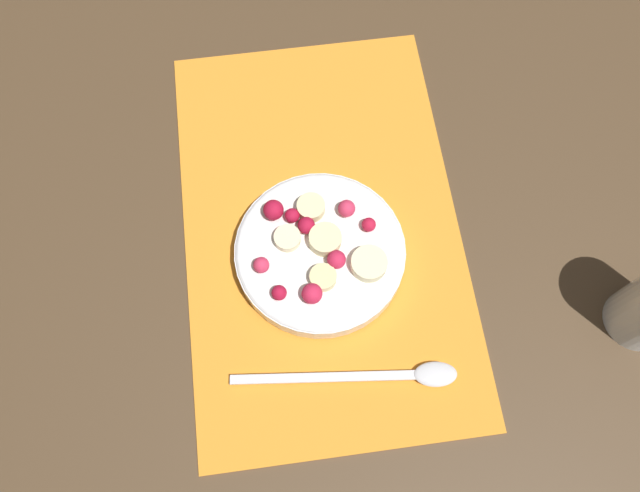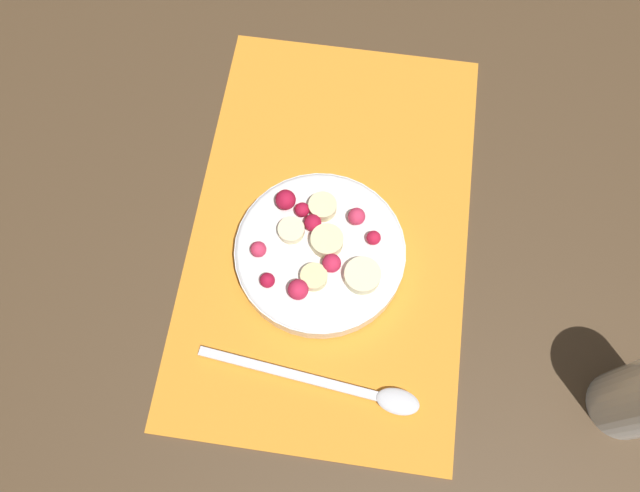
% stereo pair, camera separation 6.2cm
% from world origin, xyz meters
% --- Properties ---
extents(ground_plane, '(3.00, 3.00, 0.00)m').
position_xyz_m(ground_plane, '(0.00, 0.00, 0.00)').
color(ground_plane, '#4C3823').
extents(placemat, '(0.47, 0.29, 0.01)m').
position_xyz_m(placemat, '(0.00, 0.00, 0.00)').
color(placemat, orange).
rests_on(placemat, ground_plane).
extents(fruit_bowl, '(0.17, 0.17, 0.04)m').
position_xyz_m(fruit_bowl, '(0.04, -0.01, 0.02)').
color(fruit_bowl, white).
rests_on(fruit_bowl, placemat).
extents(spoon, '(0.04, 0.22, 0.01)m').
position_xyz_m(spoon, '(0.17, 0.04, 0.01)').
color(spoon, silver).
rests_on(spoon, placemat).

